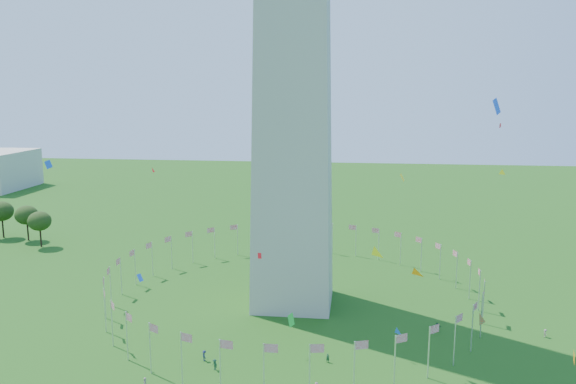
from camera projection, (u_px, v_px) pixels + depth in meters
The scene contains 2 objects.
flag_ring at pixel (293, 283), 124.44m from camera, with size 80.24×80.24×9.00m.
kites_aloft at pixel (373, 260), 87.67m from camera, with size 87.55×72.24×41.74m.
Camera 1 is at (13.29, -68.11, 46.57)m, focal length 35.00 mm.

